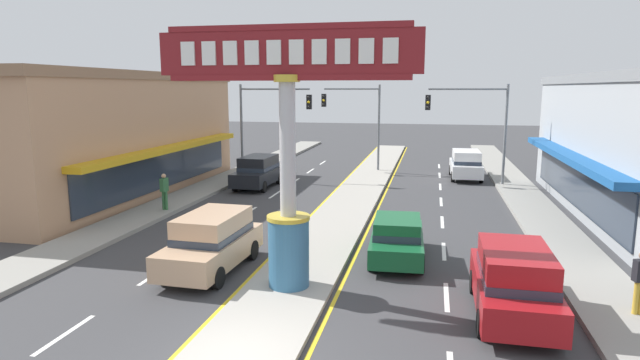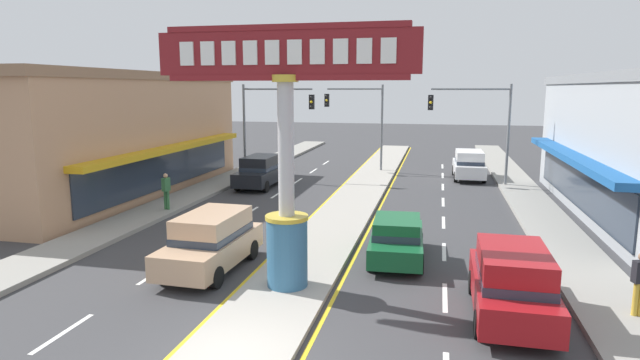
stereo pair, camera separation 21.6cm
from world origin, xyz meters
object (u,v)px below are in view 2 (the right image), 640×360
Objects in this scene: district_sign at (286,155)px; suv_far_left_oncoming at (211,241)px; traffic_light_right_side at (479,117)px; storefront_left at (94,133)px; traffic_light_left_side at (269,115)px; suv_near_right_lane at (469,164)px; suv_mid_left_lane at (260,171)px; pedestrian_far_side at (166,189)px; suv_far_right_lane at (512,282)px; sedan_near_left_lane at (397,238)px; traffic_light_median_far at (361,113)px.

district_sign reaches higher than suv_far_left_oncoming.
storefront_left is at bearing -162.69° from traffic_light_right_side.
suv_near_right_lane is at bearing 13.06° from traffic_light_left_side.
suv_near_right_lane is (12.79, 2.97, -3.26)m from traffic_light_left_side.
suv_mid_left_lane is 7.74m from pedestrian_far_side.
traffic_light_left_side reaches higher than suv_far_right_lane.
storefront_left is 4.52× the size of sedan_near_left_lane.
district_sign is 19.25m from storefront_left.
suv_mid_left_lane is (8.73, 3.51, -2.44)m from storefront_left.
suv_far_left_oncoming is (-9.20, -20.15, 0.00)m from suv_near_right_lane.
sedan_near_left_lane is 6.35m from suv_far_left_oncoming.
sedan_near_left_lane is (2.95, 3.52, -3.27)m from district_sign.
traffic_light_right_side is 4.15m from suv_near_right_lane.
district_sign reaches higher than storefront_left.
pedestrian_far_side is at bearing 157.81° from sedan_near_left_lane.
suv_near_right_lane is (21.23, 9.25, -2.44)m from storefront_left.
storefront_left is 4.24× the size of suv_far_left_oncoming.
pedestrian_far_side reaches higher than suv_mid_left_lane.
suv_mid_left_lane is at bearing 73.58° from pedestrian_far_side.
district_sign is 12.09m from pedestrian_far_side.
district_sign reaches higher than suv_near_right_lane.
suv_mid_left_lane is 14.78m from suv_far_left_oncoming.
storefront_left is 3.19× the size of traffic_light_median_far.
suv_far_right_lane is 2.62× the size of pedestrian_far_side.
traffic_light_right_side is 3.53× the size of pedestrian_far_side.
sedan_near_left_lane is at bearing 128.80° from suv_far_right_lane.
traffic_light_median_far is at bearing 151.10° from traffic_light_right_side.
suv_far_right_lane is (21.22, -12.65, -2.44)m from storefront_left.
storefront_left is 20.04m from sedan_near_left_lane.
suv_far_left_oncoming is at bearing -94.46° from traffic_light_median_far.
district_sign reaches higher than traffic_light_left_side.
suv_mid_left_lane is at bearing -84.08° from traffic_light_left_side.
sedan_near_left_lane is 15.17m from suv_mid_left_lane.
district_sign is 1.22× the size of traffic_light_left_side.
district_sign is at bearing -21.74° from suv_far_left_oncoming.
pedestrian_far_side is at bearing -115.77° from traffic_light_median_far.
suv_near_right_lane is 13.75m from suv_mid_left_lane.
suv_far_right_lane is at bearing -30.78° from pedestrian_far_side.
traffic_light_left_side is 17.85m from suv_far_left_oncoming.
traffic_light_right_side is 1.00× the size of traffic_light_median_far.
traffic_light_left_side reaches higher than sedan_near_left_lane.
suv_far_right_lane is (12.78, -18.94, -3.26)m from traffic_light_left_side.
suv_near_right_lane is 1.06× the size of sedan_near_left_lane.
sedan_near_left_lane is at bearing -100.50° from suv_near_right_lane.
suv_near_right_lane is at bearing -13.13° from traffic_light_median_far.
suv_mid_left_lane is (-12.50, 16.17, 0.00)m from suv_far_right_lane.
traffic_light_median_far is (13.73, 10.99, 0.77)m from storefront_left.
traffic_light_median_far is at bearing 107.58° from suv_far_right_lane.
traffic_light_median_far is 20.28m from sedan_near_left_lane.
suv_mid_left_lane is at bearing -123.78° from traffic_light_median_far.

